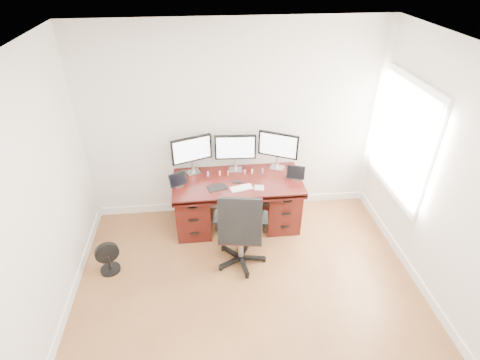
{
  "coord_description": "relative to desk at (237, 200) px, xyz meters",
  "views": [
    {
      "loc": [
        -0.41,
        -2.32,
        3.43
      ],
      "look_at": [
        0.0,
        1.5,
        0.95
      ],
      "focal_mm": 28.0,
      "sensor_mm": 36.0,
      "label": 1
    }
  ],
  "objects": [
    {
      "name": "ground",
      "position": [
        0.0,
        -1.83,
        -0.4
      ],
      "size": [
        4.5,
        4.5,
        0.0
      ],
      "primitive_type": "plane",
      "color": "brown",
      "rests_on": "ground"
    },
    {
      "name": "back_wall",
      "position": [
        0.0,
        0.42,
        0.95
      ],
      "size": [
        4.0,
        0.1,
        2.7
      ],
      "primitive_type": "cube",
      "color": "silver",
      "rests_on": "ground"
    },
    {
      "name": "right_wall",
      "position": [
        2.0,
        -1.72,
        0.95
      ],
      "size": [
        0.1,
        4.5,
        2.7
      ],
      "color": "silver",
      "rests_on": "ground"
    },
    {
      "name": "desk",
      "position": [
        0.0,
        0.0,
        0.0
      ],
      "size": [
        1.7,
        0.8,
        0.75
      ],
      "color": "#3F0F0C",
      "rests_on": "ground"
    },
    {
      "name": "office_chair",
      "position": [
        -0.04,
        -0.79,
        -0.04
      ],
      "size": [
        0.67,
        0.67,
        1.11
      ],
      "rotation": [
        0.0,
        0.0,
        -0.16
      ],
      "color": "black",
      "rests_on": "ground"
    },
    {
      "name": "floor_fan",
      "position": [
        -1.65,
        -0.73,
        -0.2
      ],
      "size": [
        0.28,
        0.24,
        0.42
      ],
      "rotation": [
        0.0,
        0.0,
        0.39
      ],
      "color": "black",
      "rests_on": "ground"
    },
    {
      "name": "monitor_left",
      "position": [
        -0.58,
        0.24,
        0.68
      ],
      "size": [
        0.53,
        0.22,
        0.53
      ],
      "rotation": [
        0.0,
        0.0,
        0.35
      ],
      "color": "silver",
      "rests_on": "desk"
    },
    {
      "name": "monitor_center",
      "position": [
        -0.0,
        0.24,
        0.68
      ],
      "size": [
        0.55,
        0.15,
        0.53
      ],
      "rotation": [
        0.0,
        0.0,
        -0.06
      ],
      "color": "silver",
      "rests_on": "desk"
    },
    {
      "name": "monitor_right",
      "position": [
        0.58,
        0.24,
        0.68
      ],
      "size": [
        0.5,
        0.28,
        0.53
      ],
      "rotation": [
        0.0,
        0.0,
        -0.48
      ],
      "color": "silver",
      "rests_on": "desk"
    },
    {
      "name": "tablet_left",
      "position": [
        -0.77,
        -0.08,
        0.43
      ],
      "size": [
        0.24,
        0.17,
        0.19
      ],
      "rotation": [
        0.0,
        0.0,
        0.49
      ],
      "color": "silver",
      "rests_on": "desk"
    },
    {
      "name": "tablet_right",
      "position": [
        0.77,
        -0.08,
        0.43
      ],
      "size": [
        0.25,
        0.14,
        0.19
      ],
      "rotation": [
        0.0,
        0.0,
        -0.32
      ],
      "color": "silver",
      "rests_on": "desk"
    },
    {
      "name": "keyboard",
      "position": [
        0.03,
        -0.23,
        0.36
      ],
      "size": [
        0.3,
        0.19,
        0.01
      ],
      "primitive_type": "cube",
      "rotation": [
        0.0,
        0.0,
        0.24
      ],
      "color": "white",
      "rests_on": "desk"
    },
    {
      "name": "trackpad",
      "position": [
        0.26,
        -0.24,
        0.35
      ],
      "size": [
        0.14,
        0.14,
        0.01
      ],
      "primitive_type": "cube",
      "rotation": [
        0.0,
        0.0,
        -0.19
      ],
      "color": "#BBBDC2",
      "rests_on": "desk"
    },
    {
      "name": "drawing_tablet",
      "position": [
        -0.28,
        -0.17,
        0.35
      ],
      "size": [
        0.27,
        0.21,
        0.01
      ],
      "primitive_type": "cube",
      "rotation": [
        0.0,
        0.0,
        0.25
      ],
      "color": "black",
      "rests_on": "desk"
    },
    {
      "name": "phone",
      "position": [
        -0.01,
        -0.07,
        0.35
      ],
      "size": [
        0.13,
        0.08,
        0.01
      ],
      "primitive_type": "cube",
      "rotation": [
        0.0,
        0.0,
        -0.16
      ],
      "color": "black",
      "rests_on": "desk"
    },
    {
      "name": "figurine_purple",
      "position": [
        -0.38,
        0.12,
        0.39
      ],
      "size": [
        0.03,
        0.03,
        0.07
      ],
      "color": "#9A5EDC",
      "rests_on": "desk"
    },
    {
      "name": "figurine_orange",
      "position": [
        -0.22,
        0.12,
        0.39
      ],
      "size": [
        0.03,
        0.03,
        0.07
      ],
      "color": "#E77E58",
      "rests_on": "desk"
    },
    {
      "name": "figurine_brown",
      "position": [
        -0.11,
        0.12,
        0.39
      ],
      "size": [
        0.03,
        0.03,
        0.07
      ],
      "color": "olive",
      "rests_on": "desk"
    },
    {
      "name": "figurine_pink",
      "position": [
        0.11,
        0.12,
        0.39
      ],
      "size": [
        0.03,
        0.03,
        0.07
      ],
      "color": "pink",
      "rests_on": "desk"
    },
    {
      "name": "figurine_yellow",
      "position": [
        0.21,
        0.12,
        0.39
      ],
      "size": [
        0.03,
        0.03,
        0.07
      ],
      "color": "#E2BE6B",
      "rests_on": "desk"
    },
    {
      "name": "figurine_blue",
      "position": [
        0.36,
        0.12,
        0.39
      ],
      "size": [
        0.03,
        0.03,
        0.07
      ],
      "color": "#609EE6",
      "rests_on": "desk"
    }
  ]
}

